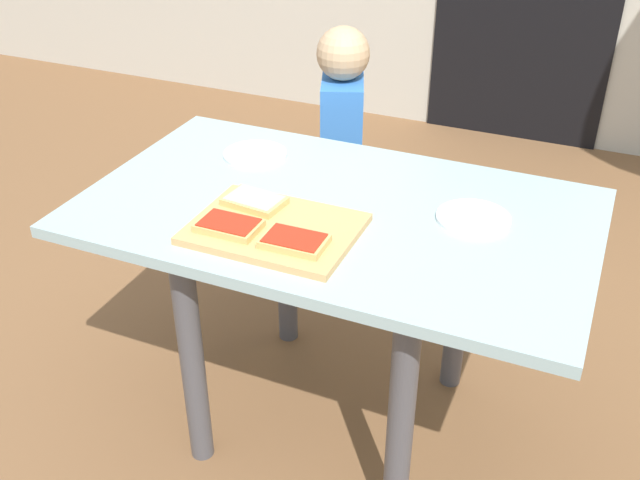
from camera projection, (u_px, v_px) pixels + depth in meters
ground_plane at (333, 414)px, 2.23m from camera, size 16.00×16.00×0.00m
dining_table at (336, 245)px, 1.91m from camera, size 1.28×0.76×0.72m
cutting_board at (275, 229)px, 1.74m from camera, size 0.39×0.29×0.02m
pizza_slice_near_right at (294, 241)px, 1.66m from camera, size 0.15×0.10×0.02m
pizza_slice_far_left at (254, 201)px, 1.82m from camera, size 0.16×0.11×0.02m
pizza_slice_near_left at (229, 225)px, 1.72m from camera, size 0.15×0.10×0.02m
plate_white_left at (255, 154)px, 2.11m from camera, size 0.18×0.18×0.01m
plate_white_right at (473, 218)px, 1.80m from camera, size 0.18×0.18×0.01m
child_left at (342, 142)px, 2.57m from camera, size 0.22×0.27×0.96m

